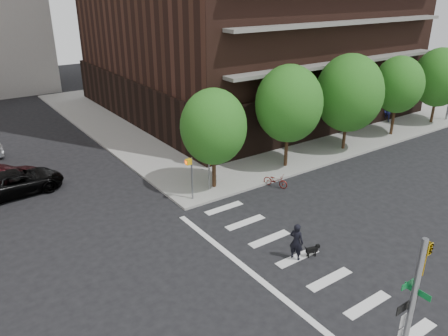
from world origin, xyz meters
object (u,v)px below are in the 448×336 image
object	(u,v)px
dog_walker	(296,242)
parked_car_black	(17,182)
pedestrian_far	(388,112)
scooter	(275,180)
parked_car_maroon	(2,176)

from	to	relation	value
dog_walker	parked_car_black	bearing A→B (deg)	11.36
dog_walker	pedestrian_far	world-z (taller)	pedestrian_far
scooter	dog_walker	distance (m)	7.88
parked_car_black	dog_walker	xyz separation A→B (m)	(9.06, -14.79, 0.18)
scooter	pedestrian_far	bearing A→B (deg)	-9.14
scooter	pedestrian_far	world-z (taller)	pedestrian_far
parked_car_maroon	scooter	distance (m)	17.26
parked_car_maroon	pedestrian_far	size ratio (longest dim) A/B	2.58
dog_walker	parked_car_maroon	bearing A→B (deg)	10.19
scooter	dog_walker	size ratio (longest dim) A/B	0.88
scooter	dog_walker	bearing A→B (deg)	-148.01
parked_car_black	dog_walker	distance (m)	17.34
parked_car_black	scooter	xyz separation A→B (m)	(13.51, -8.30, -0.32)
parked_car_maroon	dog_walker	distance (m)	19.07
pedestrian_far	dog_walker	bearing A→B (deg)	-73.93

